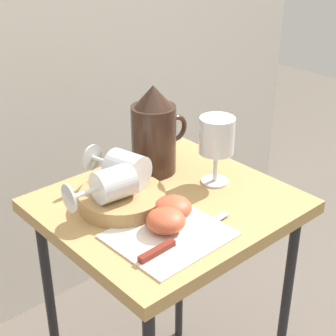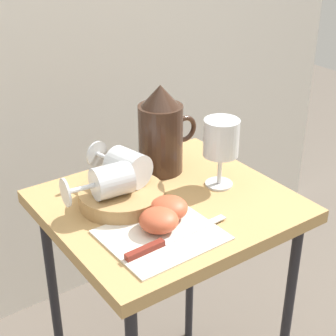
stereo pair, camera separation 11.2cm
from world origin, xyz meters
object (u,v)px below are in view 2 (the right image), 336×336
at_px(table, 168,228).
at_px(wine_glass_upright, 221,141).
at_px(apple_half_left, 159,220).
at_px(wine_glass_tipped_near, 126,167).
at_px(apple_half_right, 169,208).
at_px(pitcher, 161,137).
at_px(basket_tray, 122,196).
at_px(knife, 163,242).
at_px(wine_glass_tipped_far, 110,181).

height_order(table, wine_glass_upright, wine_glass_upright).
distance_m(table, apple_half_left, 0.16).
xyz_separation_m(wine_glass_tipped_near, apple_half_right, (0.02, -0.13, -0.05)).
distance_m(pitcher, wine_glass_upright, 0.16).
relative_size(table, basket_tray, 3.67).
bearing_deg(knife, apple_half_right, 48.30).
bearing_deg(wine_glass_tipped_far, wine_glass_upright, -10.33).
distance_m(pitcher, wine_glass_tipped_near, 0.15).
height_order(wine_glass_upright, knife, wine_glass_upright).
bearing_deg(wine_glass_upright, wine_glass_tipped_near, 158.87).
height_order(basket_tray, wine_glass_upright, wine_glass_upright).
distance_m(basket_tray, wine_glass_tipped_far, 0.06).
relative_size(wine_glass_tipped_near, apple_half_right, 1.95).
relative_size(wine_glass_tipped_near, apple_half_left, 1.95).
height_order(apple_half_left, apple_half_right, same).
xyz_separation_m(table, apple_half_right, (-0.04, -0.06, 0.10)).
xyz_separation_m(table, apple_half_left, (-0.08, -0.09, 0.10)).
bearing_deg(table, wine_glass_tipped_far, 163.30).
relative_size(apple_half_right, knife, 0.33).
relative_size(apple_half_left, apple_half_right, 1.00).
xyz_separation_m(basket_tray, apple_half_left, (0.01, -0.13, 0.01)).
bearing_deg(basket_tray, apple_half_left, -87.59).
distance_m(table, pitcher, 0.22).
relative_size(basket_tray, apple_half_left, 2.35).
bearing_deg(table, knife, -128.34).
bearing_deg(apple_half_right, wine_glass_upright, 16.00).
distance_m(table, apple_half_right, 0.12).
relative_size(basket_tray, wine_glass_tipped_far, 1.24).
bearing_deg(wine_glass_tipped_near, wine_glass_upright, -21.13).
xyz_separation_m(basket_tray, wine_glass_tipped_near, (0.03, 0.02, 0.06)).
distance_m(table, wine_glass_tipped_near, 0.17).
height_order(apple_half_left, knife, apple_half_left).
bearing_deg(pitcher, wine_glass_upright, -64.43).
xyz_separation_m(table, basket_tray, (-0.09, 0.05, 0.09)).
height_order(wine_glass_tipped_near, knife, wine_glass_tipped_near).
bearing_deg(table, wine_glass_tipped_near, 133.46).
height_order(table, wine_glass_tipped_near, wine_glass_tipped_near).
distance_m(wine_glass_tipped_far, apple_half_right, 0.13).
distance_m(wine_glass_upright, apple_half_left, 0.25).
bearing_deg(basket_tray, table, -27.32).
distance_m(pitcher, wine_glass_tipped_far, 0.21).
height_order(basket_tray, wine_glass_tipped_near, wine_glass_tipped_near).
xyz_separation_m(pitcher, apple_half_right, (-0.11, -0.19, -0.06)).
height_order(wine_glass_upright, apple_half_right, wine_glass_upright).
relative_size(wine_glass_upright, wine_glass_tipped_near, 1.05).
xyz_separation_m(wine_glass_tipped_far, apple_half_left, (0.04, -0.12, -0.04)).
distance_m(wine_glass_tipped_far, knife, 0.18).
xyz_separation_m(apple_half_left, apple_half_right, (0.04, 0.03, 0.00)).
height_order(table, apple_half_right, apple_half_right).
distance_m(table, basket_tray, 0.14).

